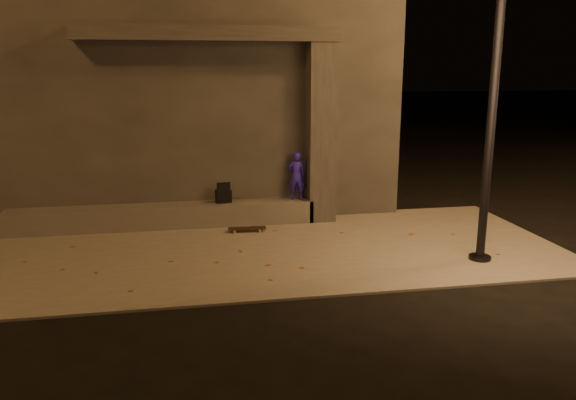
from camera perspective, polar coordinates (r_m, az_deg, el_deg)
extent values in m
plane|color=black|center=(8.07, -2.35, -9.80)|extent=(120.00, 120.00, 0.00)
cube|color=slate|center=(9.92, -3.99, -5.18)|extent=(11.00, 4.40, 0.04)
cube|color=#34322F|center=(13.85, -10.52, 10.84)|extent=(9.00, 5.00, 5.20)
cube|color=#585550|center=(11.48, -12.47, -1.59)|extent=(6.00, 0.55, 0.45)
cube|color=#34322F|center=(11.50, 3.36, 6.74)|extent=(0.55, 0.55, 3.60)
cube|color=#34322F|center=(11.17, -8.07, 16.40)|extent=(5.00, 0.70, 0.28)
imported|color=#2A1BB5|center=(11.52, 0.88, 2.49)|extent=(0.39, 0.28, 1.00)
cube|color=black|center=(11.41, -6.57, 0.37)|extent=(0.33, 0.24, 0.25)
cube|color=black|center=(11.36, -6.60, 1.43)|extent=(0.27, 0.07, 0.18)
cube|color=black|center=(10.94, -4.18, -2.87)|extent=(0.73, 0.20, 0.01)
cylinder|color=tan|center=(11.05, -2.96, -2.95)|extent=(0.05, 0.03, 0.05)
cylinder|color=tan|center=(10.91, -2.87, -3.16)|extent=(0.05, 0.03, 0.05)
cylinder|color=tan|center=(11.00, -5.48, -3.06)|extent=(0.05, 0.03, 0.05)
cylinder|color=tan|center=(10.87, -5.42, -3.27)|extent=(0.05, 0.03, 0.05)
cube|color=#99999E|center=(10.97, -2.92, -2.90)|extent=(0.05, 0.15, 0.01)
cube|color=#99999E|center=(10.93, -5.46, -3.01)|extent=(0.05, 0.15, 0.01)
cylinder|color=black|center=(9.44, 20.49, 14.13)|extent=(0.14, 0.14, 6.86)
cylinder|color=black|center=(9.95, 18.89, -5.65)|extent=(0.36, 0.36, 0.10)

